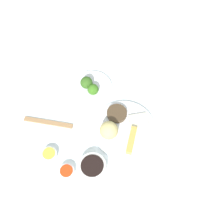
# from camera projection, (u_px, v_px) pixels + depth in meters

# --- Properties ---
(tabletop) EXTENTS (2.20, 2.20, 0.02)m
(tabletop) POSITION_uv_depth(u_px,v_px,m) (116.00, 129.00, 1.24)
(tabletop) COLOR white
(tabletop) RESTS_ON ground
(main_plate) EXTENTS (0.27, 0.27, 0.02)m
(main_plate) POSITION_uv_depth(u_px,v_px,m) (124.00, 129.00, 1.22)
(main_plate) COLOR white
(main_plate) RESTS_ON tabletop
(rice_scoop) EXTENTS (0.08, 0.08, 0.08)m
(rice_scoop) POSITION_uv_depth(u_px,v_px,m) (109.00, 130.00, 1.17)
(rice_scoop) COLOR tan
(rice_scoop) RESTS_ON main_plate
(spring_roll) EXTENTS (0.11, 0.09, 0.03)m
(spring_roll) POSITION_uv_depth(u_px,v_px,m) (132.00, 140.00, 1.17)
(spring_roll) COLOR gold
(spring_roll) RESTS_ON main_plate
(crab_rangoon_wonton) EXTENTS (0.08, 0.09, 0.01)m
(crab_rangoon_wonton) POSITION_uv_depth(u_px,v_px,m) (139.00, 121.00, 1.22)
(crab_rangoon_wonton) COLOR beige
(crab_rangoon_wonton) RESTS_ON main_plate
(stir_fry_heap) EXTENTS (0.09, 0.09, 0.02)m
(stir_fry_heap) POSITION_uv_depth(u_px,v_px,m) (117.00, 114.00, 1.24)
(stir_fry_heap) COLOR #483724
(stir_fry_heap) RESTS_ON main_plate
(broccoli_plate) EXTENTS (0.20, 0.20, 0.01)m
(broccoli_plate) POSITION_uv_depth(u_px,v_px,m) (91.00, 88.00, 1.32)
(broccoli_plate) COLOR white
(broccoli_plate) RESTS_ON tabletop
(broccoli_floret_0) EXTENTS (0.06, 0.06, 0.06)m
(broccoli_floret_0) POSITION_uv_depth(u_px,v_px,m) (86.00, 83.00, 1.30)
(broccoli_floret_0) COLOR #335D1E
(broccoli_floret_0) RESTS_ON broccoli_plate
(broccoli_floret_1) EXTENTS (0.05, 0.05, 0.05)m
(broccoli_floret_1) POSITION_uv_depth(u_px,v_px,m) (93.00, 89.00, 1.28)
(broccoli_floret_1) COLOR #39701E
(broccoli_floret_1) RESTS_ON broccoli_plate
(soy_sauce_bowl) EXTENTS (0.11, 0.11, 0.04)m
(soy_sauce_bowl) POSITION_uv_depth(u_px,v_px,m) (93.00, 167.00, 1.13)
(soy_sauce_bowl) COLOR white
(soy_sauce_bowl) RESTS_ON tabletop
(soy_sauce_bowl_liquid) EXTENTS (0.09, 0.09, 0.00)m
(soy_sauce_bowl_liquid) POSITION_uv_depth(u_px,v_px,m) (92.00, 166.00, 1.11)
(soy_sauce_bowl_liquid) COLOR black
(soy_sauce_bowl_liquid) RESTS_ON soy_sauce_bowl
(sauce_ramekin_sweet_and_sour) EXTENTS (0.06, 0.06, 0.03)m
(sauce_ramekin_sweet_and_sour) POSITION_uv_depth(u_px,v_px,m) (67.00, 172.00, 1.13)
(sauce_ramekin_sweet_and_sour) COLOR white
(sauce_ramekin_sweet_and_sour) RESTS_ON tabletop
(sauce_ramekin_sweet_and_sour_liquid) EXTENTS (0.05, 0.05, 0.00)m
(sauce_ramekin_sweet_and_sour_liquid) POSITION_uv_depth(u_px,v_px,m) (66.00, 171.00, 1.11)
(sauce_ramekin_sweet_and_sour_liquid) COLOR red
(sauce_ramekin_sweet_and_sour_liquid) RESTS_ON sauce_ramekin_sweet_and_sour
(sauce_ramekin_hot_mustard) EXTENTS (0.06, 0.06, 0.03)m
(sauce_ramekin_hot_mustard) POSITION_uv_depth(u_px,v_px,m) (49.00, 154.00, 1.16)
(sauce_ramekin_hot_mustard) COLOR white
(sauce_ramekin_hot_mustard) RESTS_ON tabletop
(sauce_ramekin_hot_mustard_liquid) EXTENTS (0.05, 0.05, 0.00)m
(sauce_ramekin_hot_mustard_liquid) POSITION_uv_depth(u_px,v_px,m) (48.00, 152.00, 1.15)
(sauce_ramekin_hot_mustard_liquid) COLOR yellow
(sauce_ramekin_hot_mustard_liquid) RESTS_ON sauce_ramekin_hot_mustard
(chopsticks_pair) EXTENTS (0.14, 0.19, 0.01)m
(chopsticks_pair) POSITION_uv_depth(u_px,v_px,m) (48.00, 123.00, 1.24)
(chopsticks_pair) COLOR #9D744C
(chopsticks_pair) RESTS_ON tabletop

